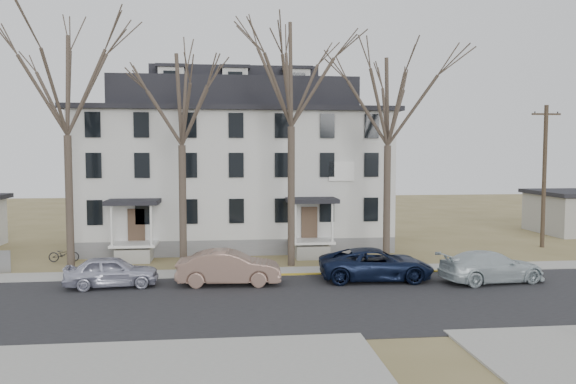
{
  "coord_description": "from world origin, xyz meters",
  "views": [
    {
      "loc": [
        -2.62,
        -21.27,
        6.36
      ],
      "look_at": [
        0.73,
        9.0,
        4.22
      ],
      "focal_mm": 35.0,
      "sensor_mm": 36.0,
      "label": 1
    }
  ],
  "objects": [
    {
      "name": "tree_center",
      "position": [
        1.0,
        9.8,
        11.08
      ],
      "size": [
        9.0,
        9.0,
        14.7
      ],
      "color": "#473B31",
      "rests_on": "ground"
    },
    {
      "name": "car_navy",
      "position": [
        4.76,
        5.61,
        0.78
      ],
      "size": [
        5.77,
        2.91,
        1.57
      ],
      "primitive_type": "imported",
      "rotation": [
        0.0,
        0.0,
        1.51
      ],
      "color": "black",
      "rests_on": "ground"
    },
    {
      "name": "main_road",
      "position": [
        0.0,
        2.0,
        0.0
      ],
      "size": [
        120.0,
        10.0,
        0.04
      ],
      "primitive_type": "cube",
      "color": "#27272A",
      "rests_on": "ground"
    },
    {
      "name": "car_white",
      "position": [
        10.26,
        4.56,
        0.75
      ],
      "size": [
        5.43,
        2.79,
        1.51
      ],
      "primitive_type": "imported",
      "rotation": [
        0.0,
        0.0,
        1.71
      ],
      "color": "silver",
      "rests_on": "ground"
    },
    {
      "name": "car_tan",
      "position": [
        -2.51,
        5.46,
        0.82
      ],
      "size": [
        5.05,
        2.0,
        1.63
      ],
      "primitive_type": "imported",
      "rotation": [
        0.0,
        0.0,
        1.52
      ],
      "color": "#826355",
      "rests_on": "ground"
    },
    {
      "name": "near_sidewalk_left",
      "position": [
        -8.0,
        -5.0,
        0.0
      ],
      "size": [
        20.0,
        5.0,
        0.08
      ],
      "primitive_type": "cube",
      "color": "#A09F97",
      "rests_on": "ground"
    },
    {
      "name": "bicycle_left",
      "position": [
        -12.0,
        12.07,
        0.45
      ],
      "size": [
        1.72,
        0.65,
        0.89
      ],
      "primitive_type": "imported",
      "rotation": [
        0.0,
        0.0,
        1.6
      ],
      "color": "black",
      "rests_on": "ground"
    },
    {
      "name": "utility_pole_far",
      "position": [
        18.5,
        14.0,
        4.9
      ],
      "size": [
        2.0,
        0.28,
        9.5
      ],
      "color": "#3D3023",
      "rests_on": "ground"
    },
    {
      "name": "tree_mid_left",
      "position": [
        -5.0,
        9.8,
        9.6
      ],
      "size": [
        7.8,
        7.8,
        12.74
      ],
      "color": "#473B31",
      "rests_on": "ground"
    },
    {
      "name": "boarding_house",
      "position": [
        -2.0,
        17.95,
        5.38
      ],
      "size": [
        20.8,
        12.36,
        12.05
      ],
      "color": "slate",
      "rests_on": "ground"
    },
    {
      "name": "yellow_curb",
      "position": [
        5.0,
        7.1,
        0.0
      ],
      "size": [
        14.0,
        0.25,
        0.06
      ],
      "primitive_type": "cube",
      "color": "gold",
      "rests_on": "ground"
    },
    {
      "name": "car_silver",
      "position": [
        -8.01,
        5.56,
        0.73
      ],
      "size": [
        4.45,
        2.14,
        1.46
      ],
      "primitive_type": "imported",
      "rotation": [
        0.0,
        0.0,
        1.67
      ],
      "color": "#B7B8CD",
      "rests_on": "ground"
    },
    {
      "name": "ground",
      "position": [
        0.0,
        0.0,
        0.0
      ],
      "size": [
        120.0,
        120.0,
        0.0
      ],
      "primitive_type": "plane",
      "color": "olive",
      "rests_on": "ground"
    },
    {
      "name": "tree_mid_right",
      "position": [
        6.5,
        9.8,
        9.6
      ],
      "size": [
        7.8,
        7.8,
        12.74
      ],
      "color": "#473B31",
      "rests_on": "ground"
    },
    {
      "name": "far_sidewalk",
      "position": [
        0.0,
        8.0,
        0.0
      ],
      "size": [
        120.0,
        2.0,
        0.08
      ],
      "primitive_type": "cube",
      "color": "#A09F97",
      "rests_on": "ground"
    },
    {
      "name": "tree_far_left",
      "position": [
        -11.0,
        9.8,
        10.34
      ],
      "size": [
        8.4,
        8.4,
        13.72
      ],
      "color": "#473B31",
      "rests_on": "ground"
    }
  ]
}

